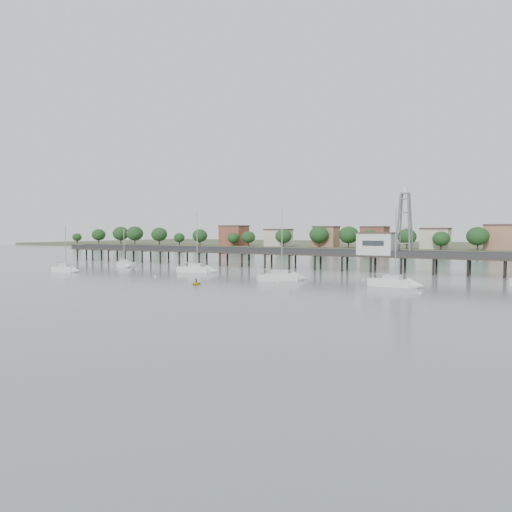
{
  "coord_description": "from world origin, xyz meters",
  "views": [
    {
      "loc": [
        57.24,
        -55.39,
        9.85
      ],
      "look_at": [
        2.87,
        42.0,
        4.0
      ],
      "focal_mm": 35.0,
      "sensor_mm": 36.0,
      "label": 1
    }
  ],
  "objects_px": {
    "lattice_tower": "(405,224)",
    "sailboat_d": "(401,284)",
    "sailboat_f": "(201,270)",
    "sailboat_a": "(68,269)",
    "white_tender": "(130,264)",
    "pier": "(280,253)",
    "sailboat_c": "(287,277)",
    "yellow_dinghy": "(196,285)",
    "sailboat_b": "(125,265)"
  },
  "relations": [
    {
      "from": "sailboat_b",
      "to": "sailboat_c",
      "type": "height_order",
      "value": "sailboat_c"
    },
    {
      "from": "pier",
      "to": "sailboat_f",
      "type": "height_order",
      "value": "sailboat_f"
    },
    {
      "from": "sailboat_c",
      "to": "pier",
      "type": "bearing_deg",
      "value": 79.72
    },
    {
      "from": "sailboat_a",
      "to": "sailboat_f",
      "type": "xyz_separation_m",
      "value": [
        27.45,
        14.58,
        -0.02
      ]
    },
    {
      "from": "sailboat_a",
      "to": "sailboat_c",
      "type": "distance_m",
      "value": 53.22
    },
    {
      "from": "sailboat_c",
      "to": "sailboat_f",
      "type": "relative_size",
      "value": 1.02
    },
    {
      "from": "pier",
      "to": "sailboat_b",
      "type": "xyz_separation_m",
      "value": [
        -36.97,
        -17.62,
        -3.14
      ]
    },
    {
      "from": "pier",
      "to": "yellow_dinghy",
      "type": "distance_m",
      "value": 42.91
    },
    {
      "from": "sailboat_b",
      "to": "sailboat_c",
      "type": "relative_size",
      "value": 0.72
    },
    {
      "from": "sailboat_f",
      "to": "yellow_dinghy",
      "type": "height_order",
      "value": "sailboat_f"
    },
    {
      "from": "sailboat_a",
      "to": "white_tender",
      "type": "relative_size",
      "value": 3.29
    },
    {
      "from": "sailboat_d",
      "to": "pier",
      "type": "bearing_deg",
      "value": 147.52
    },
    {
      "from": "pier",
      "to": "sailboat_a",
      "type": "height_order",
      "value": "sailboat_a"
    },
    {
      "from": "yellow_dinghy",
      "to": "sailboat_c",
      "type": "bearing_deg",
      "value": 33.88
    },
    {
      "from": "lattice_tower",
      "to": "sailboat_a",
      "type": "distance_m",
      "value": 78.2
    },
    {
      "from": "sailboat_d",
      "to": "yellow_dinghy",
      "type": "bearing_deg",
      "value": -152.46
    },
    {
      "from": "sailboat_b",
      "to": "white_tender",
      "type": "xyz_separation_m",
      "value": [
        -4.92,
        6.99,
        -0.27
      ]
    },
    {
      "from": "lattice_tower",
      "to": "sailboat_d",
      "type": "distance_m",
      "value": 31.23
    },
    {
      "from": "white_tender",
      "to": "yellow_dinghy",
      "type": "xyz_separation_m",
      "value": [
        46.07,
        -31.91,
        -0.39
      ]
    },
    {
      "from": "sailboat_d",
      "to": "sailboat_a",
      "type": "relative_size",
      "value": 1.28
    },
    {
      "from": "yellow_dinghy",
      "to": "sailboat_b",
      "type": "bearing_deg",
      "value": 130.75
    },
    {
      "from": "lattice_tower",
      "to": "sailboat_f",
      "type": "bearing_deg",
      "value": -152.68
    },
    {
      "from": "sailboat_c",
      "to": "sailboat_b",
      "type": "bearing_deg",
      "value": 129.6
    },
    {
      "from": "white_tender",
      "to": "yellow_dinghy",
      "type": "relative_size",
      "value": 1.22
    },
    {
      "from": "sailboat_c",
      "to": "sailboat_a",
      "type": "bearing_deg",
      "value": 149.31
    },
    {
      "from": "sailboat_d",
      "to": "sailboat_c",
      "type": "bearing_deg",
      "value": -176.64
    },
    {
      "from": "white_tender",
      "to": "pier",
      "type": "bearing_deg",
      "value": 24.48
    },
    {
      "from": "lattice_tower",
      "to": "sailboat_f",
      "type": "distance_m",
      "value": 47.59
    },
    {
      "from": "sailboat_b",
      "to": "sailboat_f",
      "type": "height_order",
      "value": "sailboat_f"
    },
    {
      "from": "sailboat_f",
      "to": "white_tender",
      "type": "height_order",
      "value": "sailboat_f"
    },
    {
      "from": "sailboat_a",
      "to": "sailboat_b",
      "type": "distance_m",
      "value": 18.26
    },
    {
      "from": "lattice_tower",
      "to": "sailboat_d",
      "type": "height_order",
      "value": "lattice_tower"
    },
    {
      "from": "lattice_tower",
      "to": "sailboat_c",
      "type": "height_order",
      "value": "lattice_tower"
    },
    {
      "from": "sailboat_f",
      "to": "sailboat_b",
      "type": "bearing_deg",
      "value": 155.26
    },
    {
      "from": "sailboat_d",
      "to": "lattice_tower",
      "type": "bearing_deg",
      "value": 106.74
    },
    {
      "from": "pier",
      "to": "sailboat_a",
      "type": "xyz_separation_m",
      "value": [
        -37.2,
        -35.88,
        -3.14
      ]
    },
    {
      "from": "lattice_tower",
      "to": "sailboat_f",
      "type": "height_order",
      "value": "lattice_tower"
    },
    {
      "from": "pier",
      "to": "white_tender",
      "type": "distance_m",
      "value": 43.35
    },
    {
      "from": "white_tender",
      "to": "yellow_dinghy",
      "type": "height_order",
      "value": "yellow_dinghy"
    },
    {
      "from": "sailboat_c",
      "to": "white_tender",
      "type": "xyz_separation_m",
      "value": [
        -57.34,
        17.51,
        -0.25
      ]
    },
    {
      "from": "lattice_tower",
      "to": "yellow_dinghy",
      "type": "xyz_separation_m",
      "value": [
        -27.32,
        -42.54,
        -11.1
      ]
    },
    {
      "from": "pier",
      "to": "white_tender",
      "type": "relative_size",
      "value": 43.98
    },
    {
      "from": "sailboat_d",
      "to": "white_tender",
      "type": "bearing_deg",
      "value": 172.2
    },
    {
      "from": "sailboat_a",
      "to": "yellow_dinghy",
      "type": "xyz_separation_m",
      "value": [
        41.37,
        -6.66,
        -0.65
      ]
    },
    {
      "from": "sailboat_b",
      "to": "yellow_dinghy",
      "type": "relative_size",
      "value": 3.76
    },
    {
      "from": "pier",
      "to": "lattice_tower",
      "type": "bearing_deg",
      "value": 0.0
    },
    {
      "from": "sailboat_b",
      "to": "white_tender",
      "type": "bearing_deg",
      "value": 146.47
    },
    {
      "from": "sailboat_d",
      "to": "sailboat_f",
      "type": "xyz_separation_m",
      "value": [
        -47.18,
        7.51,
        -0.0
      ]
    },
    {
      "from": "sailboat_a",
      "to": "white_tender",
      "type": "xyz_separation_m",
      "value": [
        -4.69,
        25.25,
        -0.27
      ]
    },
    {
      "from": "sailboat_c",
      "to": "white_tender",
      "type": "bearing_deg",
      "value": 123.97
    }
  ]
}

